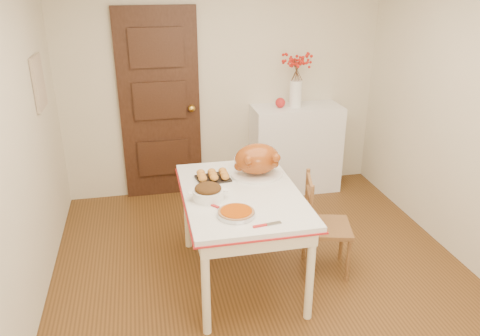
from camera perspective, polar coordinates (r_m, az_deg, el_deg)
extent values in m
cube|color=#452B13|center=(3.94, 3.58, -14.26)|extent=(3.50, 4.00, 0.00)
cube|color=beige|center=(5.22, -2.03, 10.34)|extent=(3.50, 0.00, 2.50)
cube|color=beige|center=(3.33, -26.20, 0.67)|extent=(0.00, 4.00, 2.50)
cube|color=black|center=(5.17, -9.65, 7.40)|extent=(0.85, 0.06, 2.06)
cube|color=beige|center=(4.39, -23.19, 9.50)|extent=(0.03, 0.35, 0.45)
cube|color=white|center=(5.42, 6.71, 2.34)|extent=(0.99, 0.44, 0.99)
sphere|color=red|center=(5.20, 4.90, 7.87)|extent=(0.11, 0.11, 0.11)
cylinder|color=#9E3800|center=(3.29, -0.46, -5.39)|extent=(0.33, 0.33, 0.05)
cylinder|color=white|center=(4.09, -0.29, 0.83)|extent=(0.08, 0.08, 0.10)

